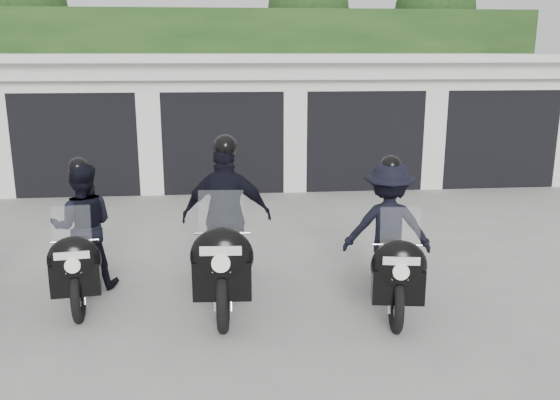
{
  "coord_description": "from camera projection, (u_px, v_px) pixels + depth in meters",
  "views": [
    {
      "loc": [
        0.04,
        -7.23,
        3.03
      ],
      "look_at": [
        0.77,
        0.6,
        1.05
      ],
      "focal_mm": 38.0,
      "sensor_mm": 36.0,
      "label": 1
    }
  ],
  "objects": [
    {
      "name": "ground",
      "position": [
        226.0,
        291.0,
        7.72
      ],
      "size": [
        80.0,
        80.0,
        0.0
      ],
      "primitive_type": "plane",
      "color": "#979792",
      "rests_on": "ground"
    },
    {
      "name": "garage_block",
      "position": [
        223.0,
        116.0,
        15.15
      ],
      "size": [
        16.4,
        6.8,
        2.96
      ],
      "color": "silver",
      "rests_on": "ground"
    },
    {
      "name": "background_vegetation",
      "position": [
        233.0,
        59.0,
        19.54
      ],
      "size": [
        20.0,
        3.9,
        5.8
      ],
      "color": "#153613",
      "rests_on": "ground"
    },
    {
      "name": "police_bike_b",
      "position": [
        82.0,
        236.0,
        7.49
      ],
      "size": [
        0.88,
        2.05,
        1.79
      ],
      "rotation": [
        0.0,
        0.0,
        0.12
      ],
      "color": "black",
      "rests_on": "ground"
    },
    {
      "name": "police_bike_c",
      "position": [
        226.0,
        228.0,
        7.4
      ],
      "size": [
        1.17,
        2.4,
        2.09
      ],
      "rotation": [
        0.0,
        0.0,
        -0.05
      ],
      "color": "black",
      "rests_on": "ground"
    },
    {
      "name": "police_bike_d",
      "position": [
        389.0,
        238.0,
        7.31
      ],
      "size": [
        1.18,
        2.12,
        1.85
      ],
      "rotation": [
        0.0,
        0.0,
        -0.15
      ],
      "color": "black",
      "rests_on": "ground"
    }
  ]
}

